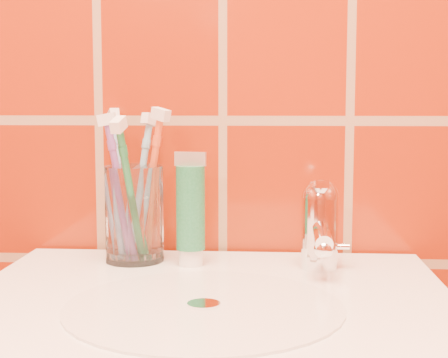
{
  "coord_description": "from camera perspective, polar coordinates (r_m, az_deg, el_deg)",
  "views": [
    {
      "loc": [
        0.07,
        0.2,
        1.07
      ],
      "look_at": [
        0.01,
        1.08,
        0.97
      ],
      "focal_mm": 55.0,
      "sensor_mm": 36.0,
      "label": 1
    }
  ],
  "objects": [
    {
      "name": "toothbrush_0",
      "position": [
        0.94,
        -6.15,
        -0.63
      ],
      "size": [
        0.11,
        0.1,
        0.22
      ],
      "primitive_type": null,
      "rotation": [
        0.21,
        0.0,
        1.0
      ],
      "color": "#E15827",
      "rests_on": "glass_tumbler"
    },
    {
      "name": "toothbrush_2",
      "position": [
        0.97,
        -7.03,
        -0.66
      ],
      "size": [
        0.1,
        0.12,
        0.22
      ],
      "primitive_type": null,
      "rotation": [
        0.25,
        0.0,
        2.6
      ],
      "color": "#79B4D8",
      "rests_on": "glass_tumbler"
    },
    {
      "name": "toothbrush_1",
      "position": [
        0.91,
        -7.75,
        -1.25
      ],
      "size": [
        0.07,
        0.16,
        0.22
      ],
      "primitive_type": null,
      "rotation": [
        0.35,
        0.0,
        -0.22
      ],
      "color": "#1F753F",
      "rests_on": "glass_tumbler"
    },
    {
      "name": "glass_tumbler",
      "position": [
        0.95,
        -7.49,
        -2.88
      ],
      "size": [
        0.1,
        0.1,
        0.13
      ],
      "primitive_type": "cylinder",
      "rotation": [
        0.0,
        0.0,
        -0.23
      ],
      "color": "white",
      "rests_on": "pedestal_sink"
    },
    {
      "name": "toothpaste_tube",
      "position": [
        0.92,
        -2.8,
        -2.82
      ],
      "size": [
        0.04,
        0.04,
        0.15
      ],
      "rotation": [
        0.0,
        0.0,
        -0.19
      ],
      "color": "white",
      "rests_on": "pedestal_sink"
    },
    {
      "name": "faucet",
      "position": [
        0.9,
        7.99,
        -3.53
      ],
      "size": [
        0.05,
        0.11,
        0.12
      ],
      "color": "white",
      "rests_on": "pedestal_sink"
    },
    {
      "name": "toothbrush_3",
      "position": [
        0.94,
        -8.59,
        -0.89
      ],
      "size": [
        0.07,
        0.07,
        0.21
      ],
      "primitive_type": null,
      "rotation": [
        0.18,
        0.0,
        -1.44
      ],
      "color": "#76499C",
      "rests_on": "glass_tumbler"
    },
    {
      "name": "toothbrush_4",
      "position": [
        0.98,
        -8.65,
        -0.49
      ],
      "size": [
        0.12,
        0.17,
        0.23
      ],
      "primitive_type": null,
      "rotation": [
        0.36,
        0.0,
        -2.71
      ],
      "color": "#749DCE",
      "rests_on": "glass_tumbler"
    }
  ]
}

